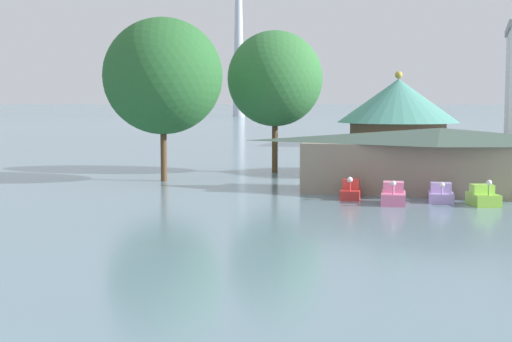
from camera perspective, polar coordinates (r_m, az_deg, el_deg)
name	(u,v)px	position (r m, az deg, el deg)	size (l,w,h in m)	color
pedal_boat_red	(351,191)	(54.10, 7.05, -1.47)	(1.58, 2.80, 1.64)	red
pedal_boat_pink	(393,195)	(51.73, 10.16, -1.78)	(1.86, 3.13, 1.69)	pink
pedal_boat_lavender	(441,194)	(53.41, 13.57, -1.70)	(1.85, 2.48, 1.45)	#B299D8
pedal_boat_lime	(483,197)	(52.50, 16.50, -1.85)	(2.34, 2.93, 1.79)	#8CCC3F
boathouse	(440,160)	(57.86, 13.48, 0.84)	(21.28, 6.61, 4.84)	gray
green_roof_pavilion	(398,121)	(71.70, 10.49, 3.66)	(11.11, 11.11, 9.49)	brown
shoreline_tree_tall_left	(163,76)	(65.31, -6.93, 7.01)	(10.03, 10.03, 13.76)	brown
shoreline_tree_mid	(275,79)	(72.40, 1.42, 6.87)	(8.91, 8.91, 13.33)	brown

